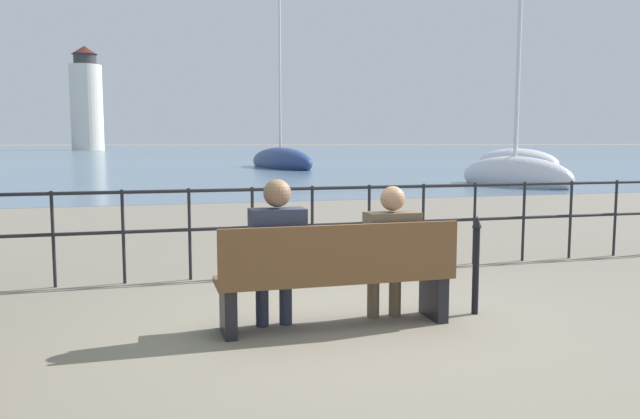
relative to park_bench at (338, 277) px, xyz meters
name	(u,v)px	position (x,y,z in m)	size (l,w,h in m)	color
ground_plane	(335,326)	(0.00, 0.07, -0.44)	(1000.00, 1000.00, 0.00)	gray
harbor_water	(155,148)	(0.00, 161.18, -0.44)	(600.00, 300.00, 0.01)	slate
park_bench	(338,277)	(0.00, 0.00, 0.00)	(2.03, 0.45, 0.90)	brown
seated_person_left	(277,248)	(-0.50, 0.08, 0.26)	(0.46, 0.35, 1.27)	#2D3347
seated_person_right	(391,247)	(0.50, 0.08, 0.22)	(0.46, 0.35, 1.19)	brown
promenade_railing	(283,217)	(0.00, 2.23, 0.25)	(12.29, 0.04, 1.05)	black
closed_umbrella	(476,260)	(1.34, 0.08, 0.06)	(0.09, 0.09, 0.91)	black
sailboat_0	(514,176)	(11.31, 15.04, -0.10)	(2.76, 5.37, 7.26)	silver
sailboat_2	(516,163)	(19.25, 27.27, -0.06)	(2.86, 6.98, 10.96)	white
sailboat_3	(280,162)	(6.23, 32.40, -0.05)	(3.28, 8.94, 10.98)	navy
harbor_lighthouse	(87,102)	(-13.18, 128.68, 9.11)	(6.23, 6.23, 20.53)	silver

